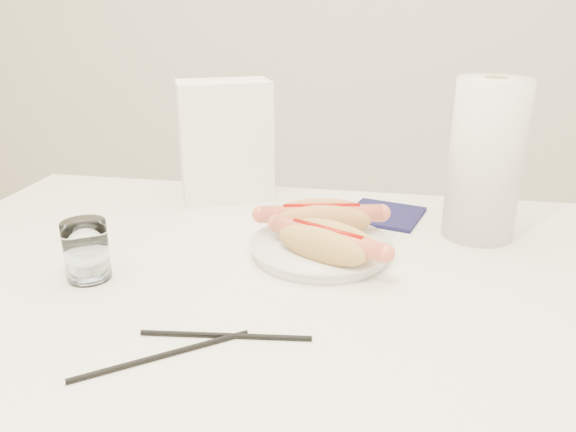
% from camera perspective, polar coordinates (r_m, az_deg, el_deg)
% --- Properties ---
extents(table, '(1.20, 0.80, 0.75)m').
position_cam_1_polar(table, '(0.89, -2.42, -8.81)').
color(table, white).
rests_on(table, ground).
extents(plate, '(0.24, 0.24, 0.02)m').
position_cam_1_polar(plate, '(0.90, 3.35, -3.37)').
color(plate, white).
rests_on(plate, table).
extents(hotdog_left, '(0.20, 0.11, 0.06)m').
position_cam_1_polar(hotdog_left, '(0.93, 3.40, -0.25)').
color(hotdog_left, '#C0854C').
rests_on(hotdog_left, plate).
extents(hotdog_right, '(0.19, 0.13, 0.05)m').
position_cam_1_polar(hotdog_right, '(0.85, 4.01, -2.69)').
color(hotdog_right, tan).
rests_on(hotdog_right, plate).
extents(water_glass, '(0.06, 0.06, 0.09)m').
position_cam_1_polar(water_glass, '(0.86, -19.79, -3.32)').
color(water_glass, white).
rests_on(water_glass, table).
extents(chopstick_near, '(0.17, 0.13, 0.01)m').
position_cam_1_polar(chopstick_near, '(0.68, -12.63, -13.65)').
color(chopstick_near, black).
rests_on(chopstick_near, table).
extents(chopstick_far, '(0.21, 0.03, 0.01)m').
position_cam_1_polar(chopstick_far, '(0.70, -6.34, -11.96)').
color(chopstick_far, black).
rests_on(chopstick_far, table).
extents(napkin_box, '(0.20, 0.16, 0.24)m').
position_cam_1_polar(napkin_box, '(1.14, -6.36, 7.55)').
color(napkin_box, white).
rests_on(napkin_box, table).
extents(navy_napkin, '(0.16, 0.16, 0.01)m').
position_cam_1_polar(navy_napkin, '(1.08, 9.78, 0.15)').
color(navy_napkin, '#131238').
rests_on(navy_napkin, table).
extents(paper_towel_roll, '(0.15, 0.15, 0.27)m').
position_cam_1_polar(paper_towel_roll, '(0.99, 19.42, 5.36)').
color(paper_towel_roll, silver).
rests_on(paper_towel_roll, table).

